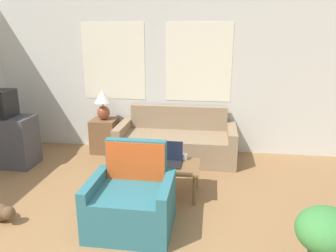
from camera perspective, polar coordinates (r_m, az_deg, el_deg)
wall_back at (r=5.70m, az=-1.28°, el=8.64°), size 6.87×0.06×2.60m
couch at (r=5.47m, az=1.48°, el=-2.97°), size 1.94×0.85×0.83m
armchair at (r=3.63m, az=-6.32°, el=-13.17°), size 0.88×0.73×0.91m
tv_dresser at (r=5.79m, az=-26.94°, el=-2.32°), size 1.04×0.51×0.79m
side_table at (r=5.85m, az=-10.95°, el=-1.64°), size 0.43×0.43×0.59m
table_lamp at (r=5.70m, az=-11.26°, el=3.99°), size 0.29×0.29×0.51m
coffee_table at (r=4.25m, az=-1.79°, el=-7.15°), size 1.08×0.57×0.42m
laptop at (r=4.22m, az=0.01°, el=-5.77°), size 0.36×0.32×0.26m
cup_navy at (r=4.07m, az=-5.44°, el=-6.80°), size 0.09×0.09×0.10m
cup_yellow at (r=4.32m, az=-5.01°, el=-5.50°), size 0.07×0.07×0.09m
cup_white at (r=4.34m, az=2.90°, el=-5.38°), size 0.07×0.07×0.09m
book_red at (r=4.26m, az=-6.90°, el=-6.29°), size 0.17×0.18×0.04m
tv_remote at (r=4.21m, az=-4.22°, el=-6.59°), size 0.07×0.16×0.02m
potted_plant at (r=3.15m, az=25.85°, el=-16.86°), size 0.51×0.51×0.66m
cat_black at (r=4.22m, az=-26.98°, el=-13.25°), size 0.51×0.29×0.22m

